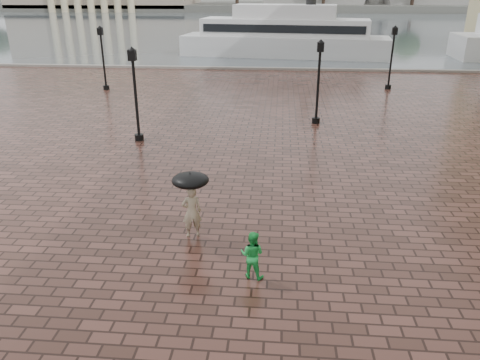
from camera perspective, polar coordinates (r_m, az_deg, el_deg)
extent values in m
plane|color=#361F18|center=(13.86, 0.35, -8.37)|extent=(300.00, 300.00, 0.00)
plane|color=#434D52|center=(104.10, 4.64, 18.55)|extent=(240.00, 240.00, 0.00)
cube|color=slate|center=(44.44, 3.75, 13.28)|extent=(80.00, 0.60, 0.30)
cube|color=#4C4C47|center=(171.96, 4.92, 20.43)|extent=(300.00, 60.00, 2.00)
cylinder|color=black|center=(23.96, -12.18, 5.12)|extent=(0.44, 0.44, 0.30)
cylinder|color=black|center=(23.49, -12.55, 9.42)|extent=(0.14, 0.14, 4.00)
cube|color=black|center=(23.12, -13.01, 14.61)|extent=(0.35, 0.35, 0.50)
sphere|color=beige|center=(23.12, -13.01, 14.61)|extent=(0.28, 0.28, 0.28)
cylinder|color=black|center=(26.85, 9.23, 7.21)|extent=(0.44, 0.44, 0.30)
cylinder|color=black|center=(26.43, 9.48, 11.08)|extent=(0.14, 0.14, 4.00)
cube|color=black|center=(26.10, 9.79, 15.70)|extent=(0.35, 0.35, 0.50)
sphere|color=beige|center=(26.10, 9.79, 15.70)|extent=(0.28, 0.28, 0.28)
cylinder|color=black|center=(36.90, -15.99, 10.81)|extent=(0.44, 0.44, 0.30)
cylinder|color=black|center=(36.60, -16.30, 13.63)|extent=(0.14, 0.14, 4.00)
cube|color=black|center=(36.36, -16.68, 16.97)|extent=(0.35, 0.35, 0.50)
sphere|color=beige|center=(36.36, -16.68, 16.97)|extent=(0.28, 0.28, 0.28)
cylinder|color=black|center=(37.40, 17.60, 10.77)|extent=(0.44, 0.44, 0.30)
cylinder|color=black|center=(37.10, 17.94, 13.56)|extent=(0.14, 0.14, 4.00)
cube|color=black|center=(36.87, 18.35, 16.85)|extent=(0.35, 0.35, 0.50)
sphere|color=beige|center=(36.87, 18.35, 16.85)|extent=(0.28, 0.28, 0.28)
imported|color=tan|center=(14.21, -5.91, -3.89)|extent=(0.70, 0.57, 1.65)
imported|color=green|center=(12.32, 1.49, -9.09)|extent=(0.74, 0.64, 1.32)
cube|color=silver|center=(53.52, 5.40, 15.96)|extent=(22.76, 8.05, 2.14)
cube|color=silver|center=(53.33, 5.48, 18.05)|extent=(18.26, 6.80, 1.78)
cube|color=silver|center=(53.23, 5.54, 19.77)|extent=(11.12, 5.39, 1.43)
cube|color=black|center=(50.99, 5.14, 17.86)|extent=(16.81, 2.19, 0.80)
cube|color=black|center=(55.67, 5.79, 18.22)|extent=(16.81, 2.19, 0.80)
cylinder|color=black|center=(13.96, -6.00, -1.77)|extent=(0.02, 0.02, 0.95)
ellipsoid|color=black|center=(13.78, -6.08, -0.03)|extent=(1.10, 1.10, 0.39)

